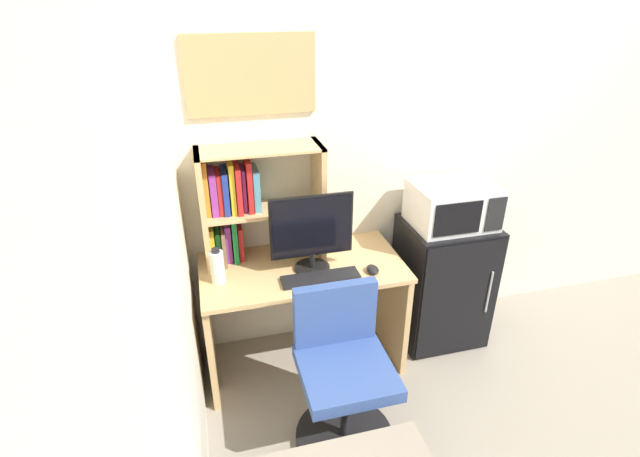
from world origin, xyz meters
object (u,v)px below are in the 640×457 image
(hutch_bookshelf, at_px, (245,202))
(computer_mouse, at_px, (373,269))
(mini_fridge, at_px, (442,282))
(wall_corkboard, at_px, (251,75))
(desk_chair, at_px, (343,379))
(microwave, at_px, (453,205))
(keyboard, at_px, (321,278))
(water_bottle, at_px, (217,266))
(monitor, at_px, (312,231))

(hutch_bookshelf, height_order, computer_mouse, hutch_bookshelf)
(mini_fridge, distance_m, wall_corkboard, 1.81)
(computer_mouse, relative_size, desk_chair, 0.11)
(computer_mouse, height_order, desk_chair, desk_chair)
(computer_mouse, distance_m, microwave, 0.68)
(desk_chair, bearing_deg, keyboard, 90.84)
(water_bottle, height_order, mini_fridge, water_bottle)
(keyboard, xyz_separation_m, water_bottle, (-0.56, 0.12, 0.09))
(hutch_bookshelf, xyz_separation_m, water_bottle, (-0.20, -0.24, -0.26))
(keyboard, relative_size, computer_mouse, 4.52)
(microwave, bearing_deg, water_bottle, -176.49)
(desk_chair, bearing_deg, wall_corkboard, 106.74)
(microwave, xyz_separation_m, wall_corkboard, (-1.17, 0.25, 0.79))
(water_bottle, xyz_separation_m, mini_fridge, (1.46, 0.09, -0.40))
(hutch_bookshelf, relative_size, microwave, 1.42)
(keyboard, xyz_separation_m, computer_mouse, (0.31, -0.00, 0.01))
(mini_fridge, bearing_deg, keyboard, -166.91)
(wall_corkboard, bearing_deg, desk_chair, -73.26)
(computer_mouse, xyz_separation_m, mini_fridge, (0.60, 0.21, -0.32))
(hutch_bookshelf, relative_size, desk_chair, 0.81)
(wall_corkboard, bearing_deg, mini_fridge, -12.40)
(computer_mouse, height_order, microwave, microwave)
(computer_mouse, xyz_separation_m, desk_chair, (-0.30, -0.43, -0.36))
(hutch_bookshelf, distance_m, desk_chair, 1.12)
(keyboard, relative_size, desk_chair, 0.51)
(microwave, bearing_deg, monitor, -174.39)
(water_bottle, distance_m, wall_corkboard, 1.06)
(monitor, relative_size, microwave, 0.96)
(hutch_bookshelf, xyz_separation_m, desk_chair, (0.37, -0.79, -0.71))
(hutch_bookshelf, height_order, monitor, hutch_bookshelf)
(desk_chair, relative_size, wall_corkboard, 1.24)
(water_bottle, relative_size, microwave, 0.42)
(monitor, relative_size, mini_fridge, 0.55)
(hutch_bookshelf, xyz_separation_m, microwave, (1.27, -0.15, -0.10))
(computer_mouse, relative_size, wall_corkboard, 0.14)
(hutch_bookshelf, xyz_separation_m, mini_fridge, (1.27, -0.15, -0.66))
(water_bottle, bearing_deg, desk_chair, -44.43)
(mini_fridge, bearing_deg, hutch_bookshelf, 173.30)
(hutch_bookshelf, distance_m, wall_corkboard, 0.71)
(monitor, distance_m, computer_mouse, 0.42)
(keyboard, distance_m, microwave, 0.97)
(mini_fridge, bearing_deg, water_bottle, -176.61)
(microwave, relative_size, desk_chair, 0.57)
(computer_mouse, xyz_separation_m, wall_corkboard, (-0.57, 0.47, 1.03))
(water_bottle, xyz_separation_m, wall_corkboard, (0.29, 0.34, 0.95))
(monitor, height_order, wall_corkboard, wall_corkboard)
(desk_chair, bearing_deg, computer_mouse, 54.53)
(monitor, xyz_separation_m, computer_mouse, (0.33, -0.13, -0.23))
(keyboard, height_order, mini_fridge, mini_fridge)
(hutch_bookshelf, relative_size, computer_mouse, 7.18)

